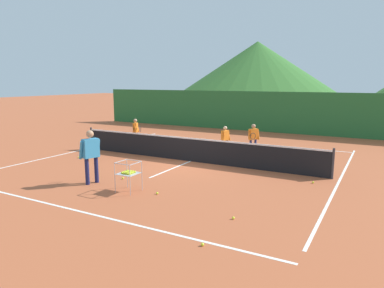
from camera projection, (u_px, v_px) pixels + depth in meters
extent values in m
plane|color=#B25633|center=(190.00, 161.00, 14.38)|extent=(120.00, 120.00, 0.00)
cube|color=white|center=(72.00, 209.00, 9.00)|extent=(11.36, 0.08, 0.01)
cube|color=white|center=(237.00, 142.00, 18.80)|extent=(11.36, 0.08, 0.01)
cube|color=white|center=(88.00, 148.00, 17.08)|extent=(0.08, 11.37, 0.01)
cube|color=white|center=(340.00, 180.00, 11.68)|extent=(0.08, 11.37, 0.01)
cube|color=white|center=(190.00, 161.00, 14.38)|extent=(0.08, 5.73, 0.01)
cylinder|color=#333338|center=(91.00, 138.00, 16.87)|extent=(0.08, 0.08, 1.05)
cylinder|color=#333338|center=(333.00, 164.00, 11.71)|extent=(0.08, 0.08, 1.05)
cube|color=black|center=(190.00, 150.00, 14.30)|extent=(10.78, 0.02, 0.92)
cube|color=white|center=(190.00, 138.00, 14.21)|extent=(10.78, 0.03, 0.06)
cylinder|color=#191E4C|center=(87.00, 171.00, 11.10)|extent=(0.13, 0.13, 0.85)
cylinder|color=#191E4C|center=(96.00, 170.00, 11.32)|extent=(0.13, 0.13, 0.85)
cube|color=#338CBF|center=(91.00, 148.00, 11.08)|extent=(0.37, 0.55, 0.60)
sphere|color=tan|center=(90.00, 134.00, 11.00)|extent=(0.24, 0.24, 0.24)
cylinder|color=#338CBF|center=(81.00, 150.00, 10.93)|extent=(0.25, 0.15, 0.58)
cylinder|color=#338CBF|center=(98.00, 148.00, 11.32)|extent=(0.19, 0.14, 0.59)
torus|color=#262628|center=(94.00, 149.00, 11.51)|extent=(0.10, 0.29, 0.29)
cylinder|color=black|center=(98.00, 150.00, 11.34)|extent=(0.22, 0.09, 0.03)
cylinder|color=navy|center=(136.00, 138.00, 18.10)|extent=(0.10, 0.10, 0.67)
cylinder|color=navy|center=(135.00, 139.00, 17.85)|extent=(0.10, 0.10, 0.67)
cube|color=orange|center=(135.00, 128.00, 17.87)|extent=(0.33, 0.44, 0.47)
sphere|color=tan|center=(135.00, 121.00, 17.81)|extent=(0.18, 0.18, 0.18)
cylinder|color=orange|center=(138.00, 128.00, 18.10)|extent=(0.19, 0.14, 0.46)
cylinder|color=orange|center=(135.00, 129.00, 17.65)|extent=(0.15, 0.12, 0.46)
torus|color=#262628|center=(140.00, 129.00, 17.63)|extent=(0.14, 0.27, 0.29)
cylinder|color=black|center=(135.00, 129.00, 17.65)|extent=(0.21, 0.12, 0.03)
cylinder|color=navy|center=(227.00, 147.00, 15.85)|extent=(0.09, 0.09, 0.63)
cylinder|color=navy|center=(223.00, 147.00, 15.68)|extent=(0.09, 0.09, 0.63)
cube|color=orange|center=(225.00, 135.00, 15.67)|extent=(0.26, 0.40, 0.44)
sphere|color=#DBAD84|center=(225.00, 128.00, 15.61)|extent=(0.17, 0.17, 0.17)
cylinder|color=orange|center=(229.00, 136.00, 15.79)|extent=(0.18, 0.11, 0.43)
cylinder|color=orange|center=(223.00, 137.00, 15.50)|extent=(0.14, 0.10, 0.43)
cylinder|color=navy|center=(255.00, 146.00, 15.81)|extent=(0.10, 0.10, 0.67)
cylinder|color=navy|center=(251.00, 147.00, 15.70)|extent=(0.10, 0.10, 0.67)
cube|color=orange|center=(253.00, 134.00, 15.65)|extent=(0.38, 0.43, 0.47)
sphere|color=tan|center=(254.00, 126.00, 15.59)|extent=(0.19, 0.19, 0.19)
cylinder|color=orange|center=(258.00, 135.00, 15.70)|extent=(0.19, 0.16, 0.46)
cylinder|color=orange|center=(249.00, 135.00, 15.53)|extent=(0.15, 0.14, 0.46)
torus|color=#262628|center=(253.00, 136.00, 15.30)|extent=(0.19, 0.25, 0.29)
cylinder|color=black|center=(250.00, 135.00, 15.51)|extent=(0.19, 0.15, 0.03)
cylinder|color=#B7B7BC|center=(127.00, 174.00, 10.77)|extent=(0.02, 0.02, 0.89)
cylinder|color=#B7B7BC|center=(142.00, 176.00, 10.50)|extent=(0.02, 0.02, 0.89)
cylinder|color=#B7B7BC|center=(115.00, 178.00, 10.28)|extent=(0.02, 0.02, 0.89)
cylinder|color=#B7B7BC|center=(130.00, 180.00, 10.02)|extent=(0.02, 0.02, 0.89)
cube|color=#B7B7BC|center=(128.00, 173.00, 10.37)|extent=(0.56, 0.56, 0.01)
cube|color=#B7B7BC|center=(134.00, 160.00, 10.55)|extent=(0.56, 0.02, 0.02)
cube|color=#B7B7BC|center=(122.00, 164.00, 10.07)|extent=(0.56, 0.02, 0.02)
cube|color=#B7B7BC|center=(121.00, 161.00, 10.45)|extent=(0.02, 0.56, 0.02)
cube|color=#B7B7BC|center=(136.00, 163.00, 10.18)|extent=(0.02, 0.56, 0.02)
sphere|color=yellow|center=(122.00, 173.00, 10.32)|extent=(0.07, 0.07, 0.07)
sphere|color=yellow|center=(124.00, 172.00, 10.38)|extent=(0.07, 0.07, 0.07)
sphere|color=yellow|center=(125.00, 172.00, 10.43)|extent=(0.07, 0.07, 0.07)
sphere|color=yellow|center=(126.00, 171.00, 10.48)|extent=(0.07, 0.07, 0.07)
sphere|color=yellow|center=(128.00, 171.00, 10.55)|extent=(0.07, 0.07, 0.07)
sphere|color=yellow|center=(124.00, 173.00, 10.29)|extent=(0.07, 0.07, 0.07)
sphere|color=yellow|center=(125.00, 172.00, 10.35)|extent=(0.07, 0.07, 0.07)
sphere|color=yellow|center=(127.00, 172.00, 10.40)|extent=(0.07, 0.07, 0.07)
sphere|color=yellow|center=(128.00, 172.00, 10.45)|extent=(0.07, 0.07, 0.07)
sphere|color=yellow|center=(130.00, 171.00, 10.51)|extent=(0.07, 0.07, 0.07)
sphere|color=yellow|center=(126.00, 173.00, 10.25)|extent=(0.07, 0.07, 0.07)
sphere|color=yellow|center=(127.00, 173.00, 10.31)|extent=(0.07, 0.07, 0.07)
sphere|color=yellow|center=(129.00, 172.00, 10.37)|extent=(0.07, 0.07, 0.07)
sphere|color=yellow|center=(130.00, 172.00, 10.42)|extent=(0.07, 0.07, 0.07)
sphere|color=yellow|center=(131.00, 171.00, 10.48)|extent=(0.07, 0.07, 0.07)
sphere|color=yellow|center=(127.00, 174.00, 10.22)|extent=(0.07, 0.07, 0.07)
sphere|color=yellow|center=(129.00, 173.00, 10.28)|extent=(0.07, 0.07, 0.07)
sphere|color=yellow|center=(130.00, 173.00, 10.34)|extent=(0.07, 0.07, 0.07)
sphere|color=yellow|center=(132.00, 172.00, 10.39)|extent=(0.07, 0.07, 0.07)
sphere|color=yellow|center=(133.00, 172.00, 10.45)|extent=(0.07, 0.07, 0.07)
sphere|color=yellow|center=(129.00, 174.00, 10.20)|extent=(0.07, 0.07, 0.07)
sphere|color=yellow|center=(130.00, 173.00, 10.25)|extent=(0.07, 0.07, 0.07)
sphere|color=yellow|center=(132.00, 173.00, 10.30)|extent=(0.07, 0.07, 0.07)
sphere|color=yellow|center=(133.00, 172.00, 10.36)|extent=(0.07, 0.07, 0.07)
sphere|color=yellow|center=(135.00, 172.00, 10.42)|extent=(0.07, 0.07, 0.07)
sphere|color=yellow|center=(123.00, 178.00, 11.77)|extent=(0.07, 0.07, 0.07)
sphere|color=yellow|center=(313.00, 182.00, 11.28)|extent=(0.07, 0.07, 0.07)
sphere|color=yellow|center=(79.00, 157.00, 14.97)|extent=(0.07, 0.07, 0.07)
sphere|color=yellow|center=(202.00, 244.00, 7.00)|extent=(0.07, 0.07, 0.07)
sphere|color=yellow|center=(233.00, 218.00, 8.35)|extent=(0.07, 0.07, 0.07)
sphere|color=yellow|center=(157.00, 193.00, 10.19)|extent=(0.07, 0.07, 0.07)
cube|color=#286B33|center=(264.00, 112.00, 22.53)|extent=(24.99, 0.08, 2.57)
cone|color=#38702D|center=(257.00, 68.00, 80.58)|extent=(37.04, 37.04, 12.03)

